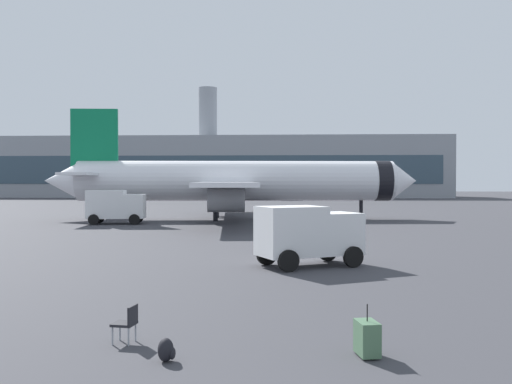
% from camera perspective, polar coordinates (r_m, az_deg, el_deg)
% --- Properties ---
extents(airplane_at_gate, '(35.77, 32.31, 10.50)m').
position_cam_1_polar(airplane_at_gate, '(54.43, -2.16, 1.08)').
color(airplane_at_gate, white).
rests_on(airplane_at_gate, ground).
extents(service_truck, '(5.03, 3.02, 2.90)m').
position_cam_1_polar(service_truck, '(50.10, -13.91, -1.29)').
color(service_truck, white).
rests_on(service_truck, ground).
extents(cargo_van, '(4.83, 3.86, 2.60)m').
position_cam_1_polar(cargo_van, '(24.57, 5.24, -4.08)').
color(cargo_van, white).
rests_on(cargo_van, ground).
extents(safety_cone_near, '(0.44, 0.44, 0.71)m').
position_cam_1_polar(safety_cone_near, '(42.51, 4.72, -3.38)').
color(safety_cone_near, '#F2590C').
rests_on(safety_cone_near, ground).
extents(safety_cone_mid, '(0.44, 0.44, 0.69)m').
position_cam_1_polar(safety_cone_mid, '(61.88, -12.67, -2.02)').
color(safety_cone_mid, '#F2590C').
rests_on(safety_cone_mid, ground).
extents(rolling_suitcase, '(0.52, 0.71, 1.10)m').
position_cam_1_polar(rolling_suitcase, '(12.45, 11.08, -14.17)').
color(rolling_suitcase, '#476B4C').
rests_on(rolling_suitcase, ground).
extents(traveller_backpack, '(0.36, 0.40, 0.48)m').
position_cam_1_polar(traveller_backpack, '(12.10, -8.97, -15.40)').
color(traveller_backpack, black).
rests_on(traveller_backpack, ground).
extents(gate_chair, '(0.55, 0.55, 0.86)m').
position_cam_1_polar(gate_chair, '(13.46, -12.78, -12.54)').
color(gate_chair, black).
rests_on(gate_chair, ground).
extents(terminal_building, '(108.23, 21.94, 25.69)m').
position_cam_1_polar(terminal_building, '(134.68, -4.70, 2.48)').
color(terminal_building, gray).
rests_on(terminal_building, ground).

